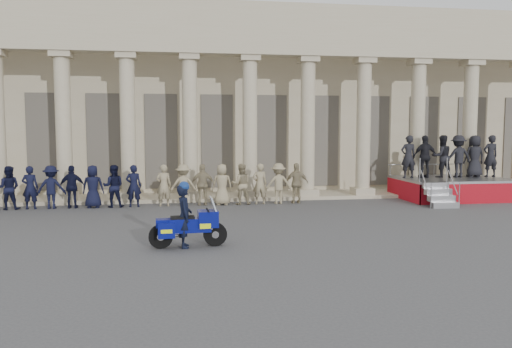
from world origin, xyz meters
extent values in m
plane|color=#3F3F42|center=(0.00, 0.00, 0.00)|extent=(90.00, 90.00, 0.00)
cube|color=tan|center=(0.00, 15.00, 4.50)|extent=(40.00, 10.00, 9.00)
cube|color=tan|center=(0.00, 8.80, 0.07)|extent=(40.00, 2.60, 0.15)
cube|color=tan|center=(0.00, 8.00, 6.79)|extent=(35.80, 1.00, 1.00)
cube|color=tan|center=(0.00, 8.00, 7.89)|extent=(35.80, 1.00, 1.20)
cube|color=tan|center=(-9.10, 8.00, 0.30)|extent=(0.90, 0.90, 0.30)
cube|color=tan|center=(-6.50, 8.00, 0.30)|extent=(0.90, 0.90, 0.30)
cylinder|color=tan|center=(-6.50, 8.00, 3.25)|extent=(0.64, 0.64, 5.60)
cube|color=tan|center=(-6.50, 8.00, 6.17)|extent=(0.85, 0.85, 0.24)
cube|color=tan|center=(-3.90, 8.00, 0.30)|extent=(0.90, 0.90, 0.30)
cylinder|color=tan|center=(-3.90, 8.00, 3.25)|extent=(0.64, 0.64, 5.60)
cube|color=tan|center=(-3.90, 8.00, 6.17)|extent=(0.85, 0.85, 0.24)
cube|color=tan|center=(-1.30, 8.00, 0.30)|extent=(0.90, 0.90, 0.30)
cylinder|color=tan|center=(-1.30, 8.00, 3.25)|extent=(0.64, 0.64, 5.60)
cube|color=tan|center=(-1.30, 8.00, 6.17)|extent=(0.85, 0.85, 0.24)
cube|color=tan|center=(1.30, 8.00, 0.30)|extent=(0.90, 0.90, 0.30)
cylinder|color=tan|center=(1.30, 8.00, 3.25)|extent=(0.64, 0.64, 5.60)
cube|color=tan|center=(1.30, 8.00, 6.17)|extent=(0.85, 0.85, 0.24)
cube|color=tan|center=(3.90, 8.00, 0.30)|extent=(0.90, 0.90, 0.30)
cylinder|color=tan|center=(3.90, 8.00, 3.25)|extent=(0.64, 0.64, 5.60)
cube|color=tan|center=(3.90, 8.00, 6.17)|extent=(0.85, 0.85, 0.24)
cube|color=tan|center=(6.50, 8.00, 0.30)|extent=(0.90, 0.90, 0.30)
cylinder|color=tan|center=(6.50, 8.00, 3.25)|extent=(0.64, 0.64, 5.60)
cube|color=tan|center=(6.50, 8.00, 6.17)|extent=(0.85, 0.85, 0.24)
cube|color=tan|center=(9.10, 8.00, 0.30)|extent=(0.90, 0.90, 0.30)
cylinder|color=tan|center=(9.10, 8.00, 3.25)|extent=(0.64, 0.64, 5.60)
cube|color=tan|center=(9.10, 8.00, 6.17)|extent=(0.85, 0.85, 0.24)
cube|color=tan|center=(11.70, 8.00, 0.30)|extent=(0.90, 0.90, 0.30)
cylinder|color=tan|center=(11.70, 8.00, 3.25)|extent=(0.64, 0.64, 5.60)
cube|color=tan|center=(11.70, 8.00, 6.17)|extent=(0.85, 0.85, 0.24)
cube|color=black|center=(-7.80, 10.02, 2.55)|extent=(1.30, 0.12, 4.20)
cube|color=black|center=(-5.20, 10.02, 2.55)|extent=(1.30, 0.12, 4.20)
cube|color=black|center=(-2.60, 10.02, 2.55)|extent=(1.30, 0.12, 4.20)
cube|color=black|center=(0.00, 10.02, 2.55)|extent=(1.30, 0.12, 4.20)
cube|color=black|center=(2.60, 10.02, 2.55)|extent=(1.30, 0.12, 4.20)
cube|color=black|center=(5.20, 10.02, 2.55)|extent=(1.30, 0.12, 4.20)
cube|color=black|center=(7.80, 10.02, 2.55)|extent=(1.30, 0.12, 4.20)
cube|color=black|center=(10.40, 10.02, 2.55)|extent=(1.30, 0.12, 4.20)
cube|color=black|center=(13.00, 10.02, 2.55)|extent=(1.30, 0.12, 4.20)
imported|color=black|center=(-8.32, 6.69, 0.85)|extent=(0.83, 0.64, 1.70)
imported|color=black|center=(-7.54, 6.69, 0.85)|extent=(0.62, 0.41, 1.70)
imported|color=black|center=(-6.75, 6.69, 0.85)|extent=(1.10, 0.63, 1.70)
imported|color=black|center=(-5.96, 6.69, 0.85)|extent=(1.00, 0.41, 1.70)
imported|color=black|center=(-5.17, 6.69, 0.85)|extent=(0.83, 0.54, 1.70)
imported|color=black|center=(-4.38, 6.69, 0.85)|extent=(0.83, 0.64, 1.70)
imported|color=black|center=(-3.59, 6.69, 0.85)|extent=(0.62, 0.41, 1.70)
imported|color=gray|center=(-2.40, 6.69, 0.85)|extent=(0.62, 0.41, 1.70)
imported|color=gray|center=(-1.61, 6.69, 0.85)|extent=(1.10, 0.63, 1.70)
imported|color=gray|center=(-0.83, 6.69, 0.85)|extent=(1.00, 0.41, 1.70)
imported|color=gray|center=(-0.04, 6.69, 0.85)|extent=(0.83, 0.54, 1.70)
imported|color=gray|center=(0.75, 6.69, 0.85)|extent=(0.83, 0.64, 1.70)
imported|color=gray|center=(1.54, 6.69, 0.85)|extent=(0.62, 0.41, 1.70)
imported|color=gray|center=(2.33, 6.69, 0.85)|extent=(1.10, 0.63, 1.70)
imported|color=gray|center=(3.12, 6.69, 0.85)|extent=(1.00, 0.41, 1.70)
cube|color=gray|center=(10.35, 7.09, 0.89)|extent=(4.65, 3.32, 0.10)
cube|color=#A10D18|center=(10.35, 5.45, 0.42)|extent=(4.65, 0.04, 0.84)
cube|color=#A10D18|center=(8.05, 7.09, 0.42)|extent=(0.04, 3.32, 0.84)
cube|color=#A10D18|center=(12.66, 7.09, 0.42)|extent=(0.04, 3.32, 0.84)
cube|color=gray|center=(8.63, 4.53, 0.12)|extent=(1.10, 0.28, 0.24)
cube|color=gray|center=(8.63, 4.81, 0.35)|extent=(1.10, 0.28, 0.24)
cube|color=gray|center=(8.63, 5.09, 0.59)|extent=(1.10, 0.28, 0.24)
cube|color=gray|center=(8.63, 5.37, 0.82)|extent=(1.10, 0.28, 0.24)
cylinder|color=gray|center=(10.35, 8.70, 1.44)|extent=(4.65, 0.04, 0.04)
imported|color=black|center=(8.35, 7.29, 1.90)|extent=(0.70, 0.46, 1.91)
imported|color=black|center=(9.15, 7.29, 1.90)|extent=(1.12, 0.47, 1.91)
imported|color=black|center=(9.95, 7.29, 1.90)|extent=(0.93, 0.72, 1.91)
imported|color=black|center=(10.75, 7.29, 1.90)|extent=(1.23, 0.71, 1.91)
imported|color=black|center=(11.55, 7.29, 1.90)|extent=(0.93, 0.61, 1.91)
imported|color=black|center=(12.35, 7.29, 1.90)|extent=(0.70, 0.46, 1.91)
cylinder|color=black|center=(-0.81, -0.58, 0.31)|extent=(0.64, 0.17, 0.63)
cylinder|color=black|center=(-2.24, -0.66, 0.31)|extent=(0.64, 0.17, 0.63)
cube|color=navy|center=(-1.47, -0.62, 0.59)|extent=(1.12, 0.46, 0.36)
cube|color=navy|center=(-1.00, -0.59, 0.74)|extent=(0.55, 0.52, 0.43)
cube|color=silver|center=(-1.00, -0.59, 0.52)|extent=(0.23, 0.30, 0.11)
cube|color=#B2BFCC|center=(-0.84, -0.59, 1.07)|extent=(0.22, 0.45, 0.51)
cube|color=black|center=(-1.67, -0.63, 0.78)|extent=(0.64, 0.36, 0.10)
cube|color=navy|center=(-2.19, -0.66, 0.67)|extent=(0.35, 0.34, 0.21)
cube|color=navy|center=(-2.08, -0.96, 0.52)|extent=(0.44, 0.23, 0.38)
cube|color=#EDFF0D|center=(-2.08, -0.96, 0.52)|extent=(0.30, 0.24, 0.10)
cube|color=navy|center=(-2.11, -0.35, 0.52)|extent=(0.44, 0.23, 0.38)
cube|color=#EDFF0D|center=(-2.11, -0.35, 0.52)|extent=(0.30, 0.24, 0.10)
cylinder|color=silver|center=(-1.96, -0.42, 0.29)|extent=(0.58, 0.13, 0.10)
cylinder|color=black|center=(-1.00, -0.59, 0.97)|extent=(0.07, 0.67, 0.03)
imported|color=black|center=(-1.62, -0.63, 0.83)|extent=(0.43, 0.63, 1.67)
sphere|color=navy|center=(-1.62, -0.63, 1.62)|extent=(0.28, 0.28, 0.28)
camera|label=1|loc=(-1.66, -13.70, 3.09)|focal=35.00mm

